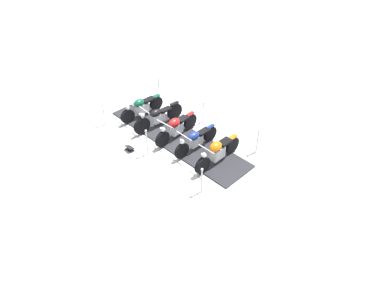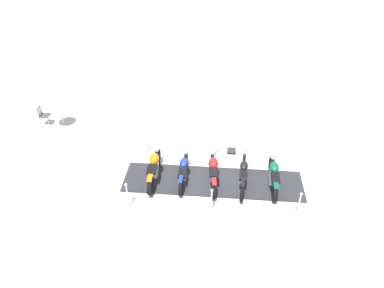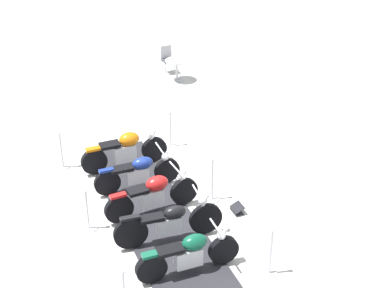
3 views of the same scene
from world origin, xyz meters
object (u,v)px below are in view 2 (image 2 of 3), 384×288
(motorcycle_forest, at_px, (274,175))
(info_placard, at_px, (231,152))
(motorcycle_maroon, at_px, (213,170))
(cafe_table, at_px, (61,114))
(motorcycle_black, at_px, (243,172))
(stanchion_right_mid, at_px, (214,150))
(stanchion_right_front, at_px, (286,153))
(stanchion_left_mid, at_px, (211,205))
(stanchion_left_rear, at_px, (128,199))
(stanchion_left_front, at_px, (297,210))
(cafe_chair_near_table, at_px, (43,114))
(stanchion_right_rear, at_px, (145,146))
(motorcycle_copper, at_px, (154,167))
(motorcycle_navy, at_px, (184,169))

(motorcycle_forest, distance_m, info_placard, 2.30)
(motorcycle_maroon, distance_m, cafe_table, 7.53)
(motorcycle_black, relative_size, stanchion_right_mid, 1.77)
(stanchion_right_front, height_order, info_placard, stanchion_right_front)
(stanchion_left_mid, xyz_separation_m, cafe_table, (3.57, -7.47, 0.25))
(stanchion_left_rear, xyz_separation_m, info_placard, (-4.57, -1.10, -0.30))
(motorcycle_forest, distance_m, stanchion_left_front, 1.62)
(stanchion_left_rear, distance_m, cafe_chair_near_table, 6.77)
(motorcycle_forest, relative_size, stanchion_right_rear, 1.79)
(cafe_chair_near_table, bearing_deg, stanchion_right_rear, -21.36)
(stanchion_right_mid, distance_m, cafe_table, 7.05)
(motorcycle_black, distance_m, stanchion_right_front, 2.21)
(cafe_table, bearing_deg, motorcycle_black, 128.00)
(cafe_table, bearing_deg, info_placard, 139.12)
(stanchion_right_front, bearing_deg, info_placard, -38.68)
(motorcycle_maroon, bearing_deg, motorcycle_copper, 86.13)
(motorcycle_copper, xyz_separation_m, stanchion_right_front, (-4.91, 1.18, -0.16))
(motorcycle_navy, bearing_deg, stanchion_left_rear, 132.50)
(stanchion_right_front, distance_m, info_placard, 2.10)
(stanchion_left_rear, height_order, stanchion_right_mid, stanchion_right_mid)
(stanchion_right_front, bearing_deg, stanchion_left_rear, -1.84)
(motorcycle_forest, distance_m, stanchion_right_front, 1.57)
(motorcycle_copper, bearing_deg, stanchion_right_rear, 22.71)
(motorcycle_forest, bearing_deg, stanchion_left_mid, 126.35)
(motorcycle_copper, relative_size, stanchion_right_rear, 1.92)
(stanchion_left_front, bearing_deg, stanchion_left_rear, -29.95)
(stanchion_left_mid, bearing_deg, stanchion_right_rear, -76.85)
(motorcycle_forest, xyz_separation_m, stanchion_left_front, (0.21, 1.60, -0.16))
(motorcycle_forest, height_order, stanchion_right_rear, stanchion_right_rear)
(motorcycle_maroon, height_order, cafe_chair_near_table, motorcycle_maroon)
(stanchion_left_rear, xyz_separation_m, cafe_table, (1.21, -6.10, 0.19))
(stanchion_right_front, bearing_deg, motorcycle_forest, 36.76)
(stanchion_left_front, bearing_deg, motorcycle_copper, -47.06)
(stanchion_right_rear, relative_size, cafe_table, 1.37)
(stanchion_left_rear, height_order, info_placard, stanchion_left_rear)
(stanchion_right_mid, bearing_deg, info_placard, 174.95)
(stanchion_left_front, bearing_deg, stanchion_right_front, -119.95)
(motorcycle_navy, bearing_deg, cafe_chair_near_table, 65.14)
(motorcycle_navy, distance_m, stanchion_left_front, 4.08)
(stanchion_left_rear, distance_m, stanchion_right_mid, 4.00)
(stanchion_left_mid, height_order, stanchion_right_front, stanchion_right_front)
(stanchion_right_mid, relative_size, info_placard, 2.68)
(stanchion_right_rear, height_order, stanchion_right_mid, stanchion_right_mid)
(stanchion_left_rear, height_order, stanchion_left_mid, stanchion_left_rear)
(motorcycle_forest, distance_m, stanchion_left_mid, 2.59)
(cafe_chair_near_table, bearing_deg, stanchion_left_front, -26.06)
(motorcycle_navy, distance_m, stanchion_left_mid, 1.84)
(motorcycle_copper, distance_m, stanchion_right_mid, 2.56)
(info_placard, bearing_deg, stanchion_left_front, -57.59)
(motorcycle_copper, xyz_separation_m, stanchion_right_mid, (-2.55, -0.18, -0.19))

